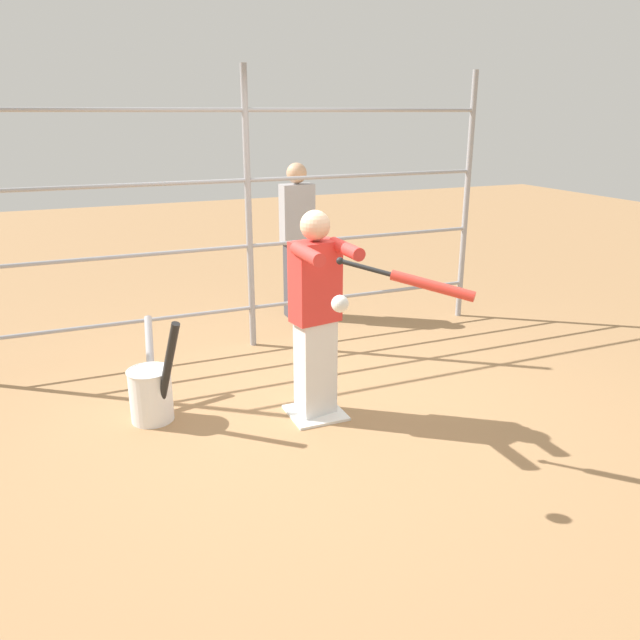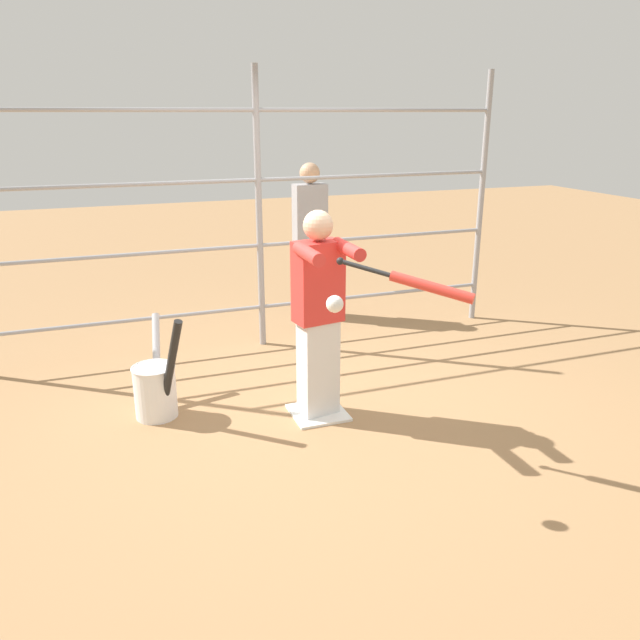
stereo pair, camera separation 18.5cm
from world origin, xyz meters
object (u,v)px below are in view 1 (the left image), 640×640
Objects in this scene: softball_in_flight at (340,304)px; baseball_bat_swinging at (420,282)px; batter at (316,310)px; bat_bucket at (152,391)px; bystander_behind_fence at (297,239)px.

baseball_bat_swinging is at bearing -162.51° from softball_in_flight.
batter is 1.35m from bat_bucket.
softball_in_flight is at bearing 73.12° from bystander_behind_fence.
baseball_bat_swinging is at bearing 83.22° from bystander_behind_fence.
baseball_bat_swinging is 3.11m from bystander_behind_fence.
baseball_bat_swinging is at bearing 142.13° from bat_bucket.
softball_in_flight is 3.43m from bystander_behind_fence.
bystander_behind_fence is (-0.99, -3.27, -0.31)m from softball_in_flight.
bat_bucket is (1.51, -1.17, -0.96)m from baseball_bat_swinging.
bat_bucket is at bearing -19.81° from batter.
bat_bucket is (1.13, -0.41, -0.60)m from batter.
bystander_behind_fence reaches higher than batter.
batter is 1.05m from softball_in_flight.
baseball_bat_swinging is 0.66m from softball_in_flight.
baseball_bat_swinging is 2.13m from bat_bucket.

